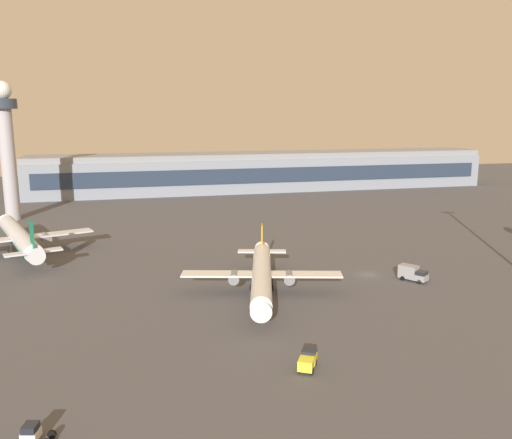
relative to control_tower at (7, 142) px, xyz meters
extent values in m
plane|color=#4C4C51|center=(83.12, -81.17, -24.55)|extent=(416.00, 416.00, 0.00)
cube|color=gray|center=(95.03, 45.20, -17.55)|extent=(197.52, 22.00, 14.00)
cube|color=#263347|center=(95.03, 34.00, -16.85)|extent=(189.62, 0.40, 6.16)
cube|color=gray|center=(95.03, 45.20, -9.35)|extent=(197.52, 19.80, 2.40)
cylinder|color=#A8A8B2|center=(0.00, 0.00, -7.34)|extent=(4.40, 4.40, 34.44)
cylinder|color=#2D3847|center=(0.00, 0.00, 11.38)|extent=(8.00, 8.00, 3.00)
sphere|color=silver|center=(0.00, 0.00, 15.40)|extent=(5.60, 5.60, 5.60)
cylinder|color=silver|center=(58.27, -87.67, -20.72)|extent=(12.10, 33.44, 3.55)
cone|color=silver|center=(53.65, -105.02, -20.72)|extent=(3.84, 3.04, 3.38)
cone|color=silver|center=(62.94, -70.15, -20.72)|extent=(3.76, 3.35, 3.20)
cube|color=silver|center=(58.51, -86.77, -20.91)|extent=(29.87, 11.32, 0.33)
cube|color=silver|center=(62.48, -71.86, -20.53)|extent=(10.52, 4.82, 0.33)
cube|color=orange|center=(62.41, -72.13, -17.68)|extent=(1.04, 2.96, 6.08)
cylinder|color=slate|center=(63.48, -88.09, -21.56)|extent=(2.85, 3.78, 2.06)
cylinder|color=slate|center=(53.54, -85.44, -21.56)|extent=(2.85, 3.78, 2.06)
cube|color=orange|center=(58.27, -87.67, -21.70)|extent=(11.06, 30.74, 0.34)
cylinder|color=#333338|center=(55.50, -98.08, -22.38)|extent=(0.26, 0.26, 3.32)
cylinder|color=black|center=(55.50, -98.08, -24.04)|extent=(0.63, 1.09, 1.03)
cylinder|color=#333338|center=(60.86, -85.94, -22.38)|extent=(0.26, 0.26, 3.32)
cylinder|color=black|center=(60.86, -85.94, -24.04)|extent=(0.63, 1.09, 1.03)
cylinder|color=#333338|center=(56.88, -84.88, -22.38)|extent=(0.26, 0.26, 3.32)
cylinder|color=black|center=(56.88, -84.88, -24.04)|extent=(0.63, 1.09, 1.03)
cylinder|color=silver|center=(9.47, -45.20, -20.24)|extent=(15.65, 37.20, 4.00)
cone|color=silver|center=(3.14, -26.03, -20.24)|extent=(4.40, 3.59, 3.80)
cone|color=silver|center=(15.86, -64.57, -20.24)|extent=(4.34, 3.92, 3.60)
cube|color=silver|center=(9.80, -46.20, -20.45)|extent=(33.27, 14.54, 0.37)
cube|color=silver|center=(15.24, -62.68, -20.03)|extent=(11.77, 6.02, 0.37)
cube|color=#146B4C|center=(15.14, -62.38, -16.83)|extent=(1.35, 3.29, 6.83)
cylinder|color=slate|center=(15.29, -44.39, -21.19)|extent=(3.38, 4.32, 2.31)
cube|color=#146B4C|center=(9.47, -45.20, -21.34)|extent=(14.33, 34.20, 0.38)
cylinder|color=#333338|center=(5.67, -33.70, -22.11)|extent=(0.29, 0.29, 3.73)
cylinder|color=black|center=(5.67, -33.70, -23.98)|extent=(0.76, 1.23, 1.16)
cylinder|color=#333338|center=(8.10, -48.42, -22.11)|extent=(0.29, 0.29, 3.73)
cylinder|color=black|center=(8.10, -48.42, -23.98)|extent=(0.76, 1.23, 1.16)
cylinder|color=#333338|center=(12.49, -46.97, -22.11)|extent=(0.29, 0.29, 3.73)
cylinder|color=black|center=(12.49, -46.97, -23.98)|extent=(0.76, 1.23, 1.16)
cube|color=gray|center=(90.78, -88.32, -23.50)|extent=(3.55, 3.63, 1.20)
cube|color=#1E232D|center=(90.78, -88.32, -22.55)|extent=(3.20, 3.25, 0.70)
cube|color=gray|center=(89.36, -86.30, -22.80)|extent=(3.96, 4.27, 2.60)
cylinder|color=black|center=(91.86, -88.03, -24.10)|extent=(0.76, 0.91, 0.90)
cylinder|color=black|center=(90.15, -89.24, -24.10)|extent=(0.76, 0.91, 0.90)
cylinder|color=black|center=(89.83, -85.15, -24.10)|extent=(0.76, 0.91, 0.90)
cylinder|color=black|center=(88.12, -86.36, -24.10)|extent=(0.76, 0.91, 0.90)
cube|color=yellow|center=(57.19, -116.72, -23.55)|extent=(2.78, 2.81, 1.10)
cube|color=#1E232D|center=(57.19, -116.72, -22.65)|extent=(2.51, 2.52, 0.70)
cube|color=yellow|center=(56.26, -118.36, -23.40)|extent=(2.86, 3.04, 1.40)
cylinder|color=black|center=(56.60, -116.04, -24.10)|extent=(0.71, 0.93, 0.90)
cylinder|color=black|center=(58.08, -116.88, -24.10)|extent=(0.71, 0.93, 0.90)
cylinder|color=black|center=(55.27, -118.38, -24.10)|extent=(0.71, 0.93, 0.90)
cylinder|color=black|center=(56.75, -119.22, -24.10)|extent=(0.71, 0.93, 0.90)
cube|color=white|center=(23.82, -125.93, -23.65)|extent=(2.00, 2.15, 0.90)
cube|color=#1E232D|center=(23.82, -125.93, -22.85)|extent=(1.78, 1.96, 0.70)
cylinder|color=black|center=(23.79, -125.15, -24.10)|extent=(0.95, 0.52, 0.90)
cylinder|color=black|center=(25.77, -125.66, -24.10)|extent=(0.95, 0.52, 0.90)
camera|label=1|loc=(34.20, -179.26, 8.69)|focal=37.45mm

